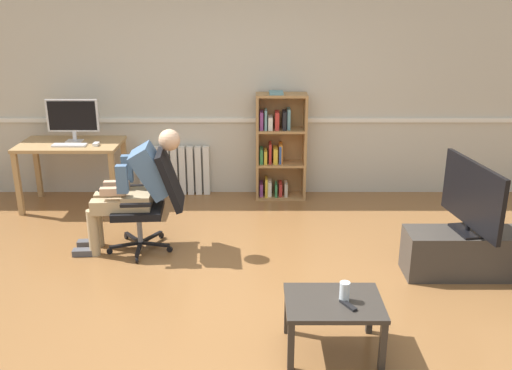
% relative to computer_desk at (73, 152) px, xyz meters
% --- Properties ---
extents(ground_plane, '(18.00, 18.00, 0.00)m').
position_rel_computer_desk_xyz_m(ground_plane, '(1.94, -2.15, -0.64)').
color(ground_plane, brown).
extents(back_wall, '(12.00, 0.13, 2.70)m').
position_rel_computer_desk_xyz_m(back_wall, '(1.94, 0.50, 0.70)').
color(back_wall, beige).
rests_on(back_wall, ground_plane).
extents(computer_desk, '(1.14, 0.67, 0.76)m').
position_rel_computer_desk_xyz_m(computer_desk, '(0.00, 0.00, 0.00)').
color(computer_desk, tan).
rests_on(computer_desk, ground_plane).
extents(imac_monitor, '(0.59, 0.14, 0.48)m').
position_rel_computer_desk_xyz_m(imac_monitor, '(0.03, 0.08, 0.39)').
color(imac_monitor, silver).
rests_on(imac_monitor, computer_desk).
extents(keyboard, '(0.37, 0.12, 0.02)m').
position_rel_computer_desk_xyz_m(keyboard, '(0.04, -0.14, 0.12)').
color(keyboard, silver).
rests_on(keyboard, computer_desk).
extents(computer_mouse, '(0.06, 0.10, 0.03)m').
position_rel_computer_desk_xyz_m(computer_mouse, '(0.33, -0.12, 0.13)').
color(computer_mouse, white).
rests_on(computer_mouse, computer_desk).
extents(bookshelf, '(0.59, 0.29, 1.29)m').
position_rel_computer_desk_xyz_m(bookshelf, '(2.37, 0.29, -0.02)').
color(bookshelf, '#AD7F4C').
rests_on(bookshelf, ground_plane).
extents(radiator, '(0.86, 0.08, 0.61)m').
position_rel_computer_desk_xyz_m(radiator, '(1.11, 0.39, -0.34)').
color(radiator, white).
rests_on(radiator, ground_plane).
extents(office_chair, '(0.76, 0.62, 0.99)m').
position_rel_computer_desk_xyz_m(office_chair, '(1.13, -1.17, -0.12)').
color(office_chair, black).
rests_on(office_chair, ground_plane).
extents(person_seated, '(1.06, 0.41, 1.19)m').
position_rel_computer_desk_xyz_m(person_seated, '(0.97, -1.18, -0.00)').
color(person_seated, tan).
rests_on(person_seated, ground_plane).
extents(tv_stand, '(1.04, 0.37, 0.41)m').
position_rel_computer_desk_xyz_m(tv_stand, '(3.94, -1.70, -0.44)').
color(tv_stand, '#3D3833').
rests_on(tv_stand, ground_plane).
extents(tv_screen, '(0.25, 0.92, 0.62)m').
position_rel_computer_desk_xyz_m(tv_screen, '(3.94, -1.70, 0.09)').
color(tv_screen, black).
rests_on(tv_screen, tv_stand).
extents(coffee_table, '(0.66, 0.50, 0.39)m').
position_rel_computer_desk_xyz_m(coffee_table, '(2.64, -2.81, -0.31)').
color(coffee_table, '#332D28').
rests_on(coffee_table, ground_plane).
extents(drinking_glass, '(0.07, 0.07, 0.14)m').
position_rel_computer_desk_xyz_m(drinking_glass, '(2.71, -2.81, -0.18)').
color(drinking_glass, silver).
rests_on(drinking_glass, coffee_table).
extents(spare_remote, '(0.11, 0.15, 0.02)m').
position_rel_computer_desk_xyz_m(spare_remote, '(2.72, -2.89, -0.24)').
color(spare_remote, black).
rests_on(spare_remote, coffee_table).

